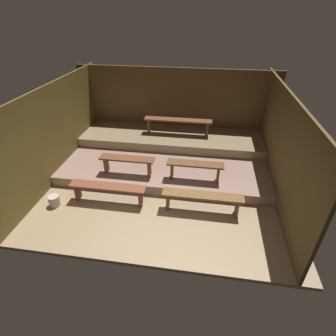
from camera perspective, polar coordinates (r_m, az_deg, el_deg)
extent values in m
cube|color=#917656|center=(6.96, -1.07, -2.41)|extent=(6.23, 5.50, 0.08)
cube|color=brown|center=(8.53, 1.61, 13.43)|extent=(6.23, 0.06, 2.32)
cube|color=brown|center=(7.31, -23.10, 7.45)|extent=(0.06, 5.50, 2.32)
cube|color=brown|center=(6.51, 23.43, 4.39)|extent=(0.06, 5.50, 2.32)
cube|color=#917061|center=(7.52, -0.08, 2.02)|extent=(5.43, 3.14, 0.26)
cube|color=#8D7556|center=(8.11, 0.81, 6.51)|extent=(5.43, 1.50, 0.26)
cube|color=brown|center=(6.02, -13.08, -3.93)|extent=(1.74, 0.29, 0.04)
cube|color=brown|center=(6.45, -19.08, -4.88)|extent=(0.05, 0.23, 0.43)
cube|color=brown|center=(5.95, -5.99, -6.48)|extent=(0.05, 0.23, 0.43)
cube|color=brown|center=(5.66, 7.56, -5.95)|extent=(1.74, 0.29, 0.04)
cube|color=brown|center=(5.84, -0.01, -7.11)|extent=(0.05, 0.23, 0.43)
cube|color=brown|center=(5.86, 14.81, -8.30)|extent=(0.05, 0.23, 0.43)
cube|color=brown|center=(6.47, -8.97, 2.07)|extent=(1.35, 0.29, 0.04)
cube|color=brown|center=(6.76, -13.30, 0.68)|extent=(0.05, 0.23, 0.43)
cube|color=brown|center=(6.45, -4.09, -0.09)|extent=(0.05, 0.23, 0.43)
cube|color=brown|center=(6.20, 5.97, 0.89)|extent=(1.35, 0.29, 0.04)
cube|color=brown|center=(6.36, 0.88, -0.51)|extent=(0.05, 0.23, 0.43)
cube|color=brown|center=(6.34, 10.85, -1.33)|extent=(0.05, 0.23, 0.43)
cube|color=brown|center=(7.93, 2.18, 10.43)|extent=(2.02, 0.29, 0.04)
cube|color=brown|center=(8.16, -4.17, 9.24)|extent=(0.05, 0.23, 0.43)
cube|color=brown|center=(7.97, 8.59, 8.39)|extent=(0.05, 0.23, 0.43)
cylinder|color=#B2A899|center=(6.51, -23.56, -6.57)|extent=(0.25, 0.25, 0.26)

